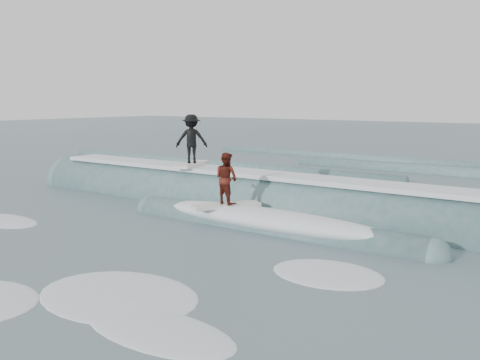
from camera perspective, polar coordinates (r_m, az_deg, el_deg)
The scene contains 6 objects.
ground at distance 13.43m, azimuth -12.11°, elevation -7.09°, with size 160.00×160.00×0.00m, color #435661.
breaking_wave at distance 17.34m, azimuth 2.01°, elevation -3.23°, with size 21.61×3.96×2.35m.
surfer_black at distance 19.11m, azimuth -5.19°, elevation 4.18°, with size 1.27×2.07×1.83m.
surfer_red at distance 15.48m, azimuth -1.47°, elevation -0.25°, with size 1.52×1.99×1.60m.
whitewater at distance 11.08m, azimuth -12.70°, elevation -10.50°, with size 12.67×7.00×0.10m.
far_swells at distance 28.61m, azimuth 13.43°, elevation 1.12°, with size 36.60×8.65×0.80m.
Camera 1 is at (9.70, -8.58, 3.57)m, focal length 40.00 mm.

